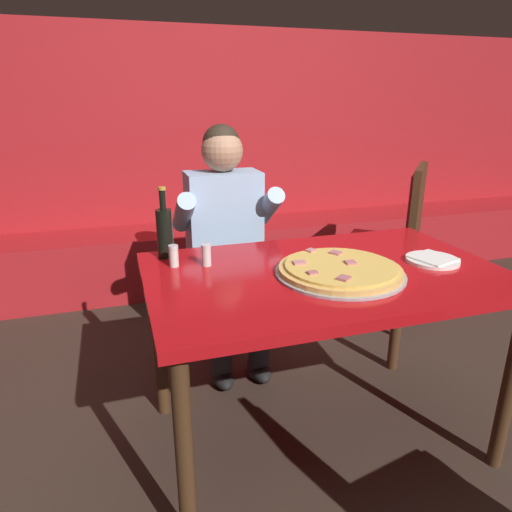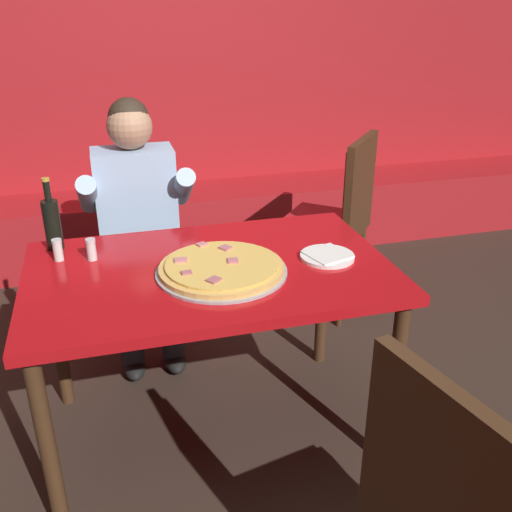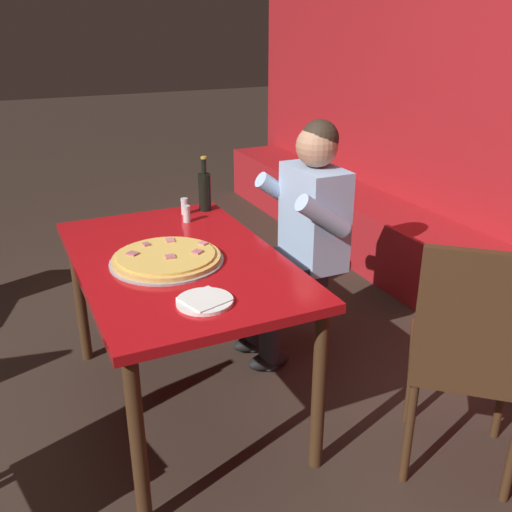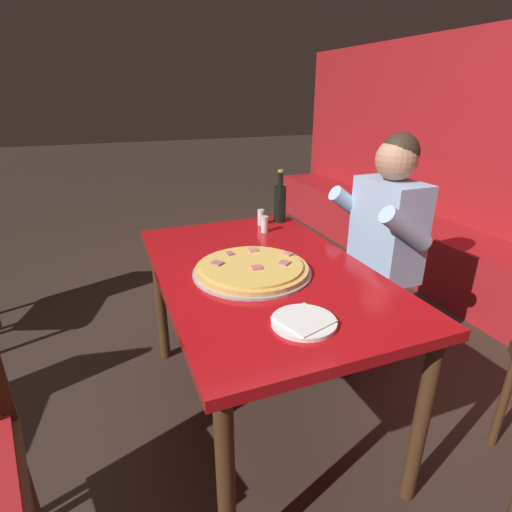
{
  "view_description": "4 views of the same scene",
  "coord_description": "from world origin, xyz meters",
  "px_view_note": "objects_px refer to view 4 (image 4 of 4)",
  "views": [
    {
      "loc": [
        -0.74,
        -1.48,
        1.39
      ],
      "look_at": [
        -0.17,
        0.34,
        0.74
      ],
      "focal_mm": 32.0,
      "sensor_mm": 36.0,
      "label": 1
    },
    {
      "loc": [
        -0.34,
        -1.89,
        1.7
      ],
      "look_at": [
        0.21,
        0.12,
        0.74
      ],
      "focal_mm": 40.0,
      "sensor_mm": 36.0,
      "label": 2
    },
    {
      "loc": [
        2.2,
        -0.65,
        1.74
      ],
      "look_at": [
        0.21,
        0.27,
        0.81
      ],
      "focal_mm": 40.0,
      "sensor_mm": 36.0,
      "label": 3
    },
    {
      "loc": [
        1.41,
        -0.58,
        1.46
      ],
      "look_at": [
        -0.13,
        0.02,
        0.77
      ],
      "focal_mm": 28.0,
      "sensor_mm": 36.0,
      "label": 4
    }
  ],
  "objects_px": {
    "pizza": "(252,269)",
    "main_dining_table": "(262,286)",
    "shaker_red_pepper_flakes": "(261,218)",
    "diner_seated_blue_shirt": "(373,244)",
    "shaker_black_pepper": "(264,225)",
    "beer_bottle": "(280,203)",
    "plate_white_paper": "(304,321)"
  },
  "relations": [
    {
      "from": "beer_bottle",
      "to": "shaker_red_pepper_flakes",
      "type": "relative_size",
      "value": 3.4
    },
    {
      "from": "main_dining_table",
      "to": "plate_white_paper",
      "type": "distance_m",
      "value": 0.46
    },
    {
      "from": "beer_bottle",
      "to": "diner_seated_blue_shirt",
      "type": "distance_m",
      "value": 0.55
    },
    {
      "from": "beer_bottle",
      "to": "shaker_black_pepper",
      "type": "xyz_separation_m",
      "value": [
        0.14,
        -0.15,
        -0.07
      ]
    },
    {
      "from": "shaker_red_pepper_flakes",
      "to": "main_dining_table",
      "type": "bearing_deg",
      "value": -21.4
    },
    {
      "from": "main_dining_table",
      "to": "beer_bottle",
      "type": "bearing_deg",
      "value": 149.17
    },
    {
      "from": "diner_seated_blue_shirt",
      "to": "shaker_black_pepper",
      "type": "bearing_deg",
      "value": -112.14
    },
    {
      "from": "main_dining_table",
      "to": "diner_seated_blue_shirt",
      "type": "xyz_separation_m",
      "value": [
        -0.2,
        0.72,
        0.02
      ]
    },
    {
      "from": "shaker_black_pepper",
      "to": "diner_seated_blue_shirt",
      "type": "relative_size",
      "value": 0.07
    },
    {
      "from": "main_dining_table",
      "to": "diner_seated_blue_shirt",
      "type": "distance_m",
      "value": 0.74
    },
    {
      "from": "plate_white_paper",
      "to": "beer_bottle",
      "type": "xyz_separation_m",
      "value": [
        -1.01,
        0.38,
        0.1
      ]
    },
    {
      "from": "shaker_red_pepper_flakes",
      "to": "diner_seated_blue_shirt",
      "type": "height_order",
      "value": "diner_seated_blue_shirt"
    },
    {
      "from": "pizza",
      "to": "shaker_red_pepper_flakes",
      "type": "xyz_separation_m",
      "value": [
        -0.58,
        0.27,
        0.02
      ]
    },
    {
      "from": "beer_bottle",
      "to": "shaker_red_pepper_flakes",
      "type": "distance_m",
      "value": 0.14
    },
    {
      "from": "main_dining_table",
      "to": "beer_bottle",
      "type": "relative_size",
      "value": 4.62
    },
    {
      "from": "shaker_red_pepper_flakes",
      "to": "shaker_black_pepper",
      "type": "height_order",
      "value": "same"
    },
    {
      "from": "main_dining_table",
      "to": "beer_bottle",
      "type": "height_order",
      "value": "beer_bottle"
    },
    {
      "from": "main_dining_table",
      "to": "beer_bottle",
      "type": "distance_m",
      "value": 0.68
    },
    {
      "from": "pizza",
      "to": "main_dining_table",
      "type": "bearing_deg",
      "value": 119.31
    },
    {
      "from": "shaker_red_pepper_flakes",
      "to": "plate_white_paper",
      "type": "bearing_deg",
      "value": -14.37
    },
    {
      "from": "main_dining_table",
      "to": "pizza",
      "type": "height_order",
      "value": "pizza"
    },
    {
      "from": "plate_white_paper",
      "to": "pizza",
      "type": "bearing_deg",
      "value": -177.85
    },
    {
      "from": "shaker_black_pepper",
      "to": "diner_seated_blue_shirt",
      "type": "bearing_deg",
      "value": 67.86
    },
    {
      "from": "main_dining_table",
      "to": "plate_white_paper",
      "type": "xyz_separation_m",
      "value": [
        0.45,
        -0.04,
        0.09
      ]
    },
    {
      "from": "shaker_red_pepper_flakes",
      "to": "pizza",
      "type": "bearing_deg",
      "value": -25.19
    },
    {
      "from": "diner_seated_blue_shirt",
      "to": "main_dining_table",
      "type": "bearing_deg",
      "value": -74.06
    },
    {
      "from": "shaker_black_pepper",
      "to": "diner_seated_blue_shirt",
      "type": "distance_m",
      "value": 0.58
    },
    {
      "from": "plate_white_paper",
      "to": "shaker_black_pepper",
      "type": "distance_m",
      "value": 0.9
    },
    {
      "from": "pizza",
      "to": "diner_seated_blue_shirt",
      "type": "relative_size",
      "value": 0.38
    },
    {
      "from": "pizza",
      "to": "shaker_black_pepper",
      "type": "bearing_deg",
      "value": 151.95
    },
    {
      "from": "shaker_black_pepper",
      "to": "shaker_red_pepper_flakes",
      "type": "bearing_deg",
      "value": 166.46
    },
    {
      "from": "pizza",
      "to": "beer_bottle",
      "type": "xyz_separation_m",
      "value": [
        -0.59,
        0.39,
        0.09
      ]
    }
  ]
}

